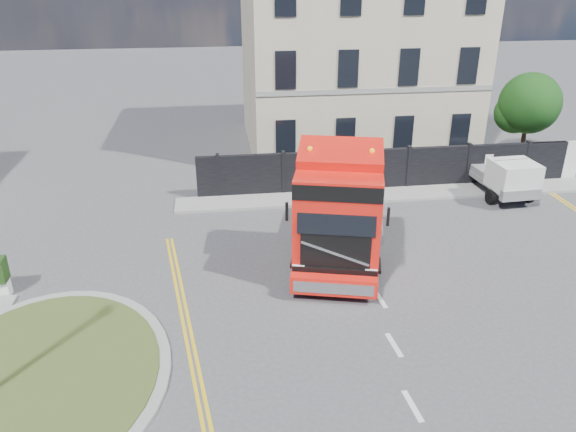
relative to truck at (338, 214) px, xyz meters
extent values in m
plane|color=#424244|center=(-2.04, -2.04, -1.99)|extent=(120.00, 120.00, 0.00)
cylinder|color=gray|center=(-9.04, -5.04, -1.93)|extent=(6.80, 6.80, 0.12)
cylinder|color=#2E431B|center=(-9.04, -5.04, -1.85)|extent=(6.20, 6.20, 0.05)
cube|color=black|center=(3.96, 6.96, -0.99)|extent=(18.00, 0.25, 2.00)
cube|color=silver|center=(12.46, 6.96, -0.99)|extent=(2.60, 0.12, 2.00)
cube|color=#B1A38D|center=(3.96, 14.46, 3.51)|extent=(12.00, 10.00, 11.00)
cylinder|color=#382619|center=(12.46, 9.96, -0.79)|extent=(0.24, 0.24, 2.40)
sphere|color=#103711|center=(12.46, 9.96, 1.21)|extent=(3.20, 3.20, 3.20)
sphere|color=#103711|center=(11.96, 10.36, 0.61)|extent=(2.20, 2.20, 2.20)
cube|color=gray|center=(3.96, 6.06, -1.93)|extent=(20.00, 1.60, 0.12)
cube|color=black|center=(0.32, 1.20, -1.16)|extent=(4.42, 7.45, 0.50)
cube|color=red|center=(-0.18, -0.68, 0.40)|extent=(3.42, 3.50, 3.11)
cube|color=red|center=(0.12, 0.45, 1.67)|extent=(2.94, 1.68, 1.55)
cube|color=black|center=(-0.54, -2.05, 0.84)|extent=(2.38, 0.69, 1.17)
cube|color=red|center=(-0.63, -2.39, -1.38)|extent=(2.78, 1.09, 0.61)
cylinder|color=black|center=(-1.57, -1.23, -1.41)|extent=(0.64, 1.21, 1.15)
cylinder|color=gray|center=(-1.57, -1.23, -1.41)|extent=(0.54, 0.71, 0.63)
cylinder|color=black|center=(0.75, -1.84, -1.41)|extent=(0.64, 1.21, 1.15)
cylinder|color=gray|center=(0.75, -1.84, -1.41)|extent=(0.54, 0.71, 0.63)
cylinder|color=black|center=(-0.56, 2.58, -1.41)|extent=(0.64, 1.21, 1.15)
cylinder|color=gray|center=(-0.56, 2.58, -1.41)|extent=(0.54, 0.71, 0.63)
cylinder|color=black|center=(1.76, 1.97, -1.41)|extent=(0.64, 1.21, 1.15)
cylinder|color=gray|center=(1.76, 1.97, -1.41)|extent=(0.54, 0.71, 0.63)
cylinder|color=black|center=(-0.21, 3.87, -1.41)|extent=(0.64, 1.21, 1.15)
cylinder|color=gray|center=(-0.21, 3.87, -1.41)|extent=(0.54, 0.71, 0.63)
cylinder|color=black|center=(2.10, 3.25, -1.41)|extent=(0.64, 1.21, 1.15)
cylinder|color=gray|center=(2.10, 3.25, -1.41)|extent=(0.54, 0.71, 0.63)
cube|color=slate|center=(8.99, 5.96, -1.31)|extent=(2.05, 4.71, 0.24)
cube|color=silver|center=(8.99, 4.52, -0.69)|extent=(1.91, 1.82, 1.25)
cylinder|color=black|center=(8.07, 4.52, -1.65)|extent=(0.24, 0.67, 0.67)
cylinder|color=black|center=(9.91, 4.52, -1.65)|extent=(0.24, 0.67, 0.67)
cylinder|color=black|center=(8.07, 7.41, -1.65)|extent=(0.24, 0.67, 0.67)
cylinder|color=black|center=(9.91, 7.41, -1.65)|extent=(0.24, 0.67, 0.67)
camera|label=1|loc=(-4.16, -17.37, 8.01)|focal=35.00mm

